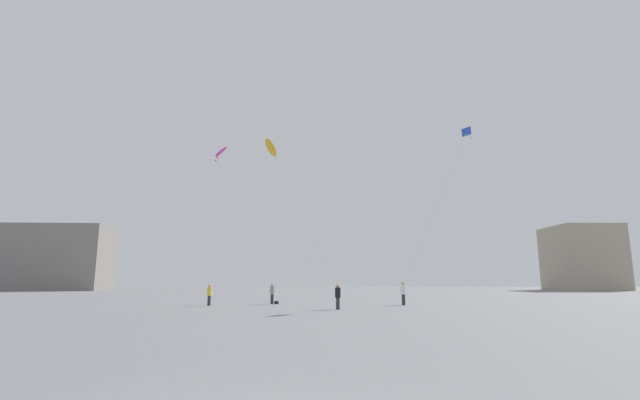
# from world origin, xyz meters

# --- Properties ---
(person_in_grey) EXTENTS (0.36, 0.36, 1.63)m
(person_in_grey) POSITION_xyz_m (-4.15, 31.33, 0.89)
(person_in_grey) COLOR #2D2D33
(person_in_grey) RESTS_ON ground_plane
(person_in_black) EXTENTS (0.35, 0.35, 1.63)m
(person_in_black) POSITION_xyz_m (1.00, 24.47, 0.89)
(person_in_black) COLOR #2D2D33
(person_in_black) RESTS_ON ground_plane
(person_in_yellow) EXTENTS (0.34, 0.34, 1.57)m
(person_in_yellow) POSITION_xyz_m (-8.55, 28.92, 0.86)
(person_in_yellow) COLOR #2D2D33
(person_in_yellow) RESTS_ON ground_plane
(person_in_white) EXTENTS (0.38, 0.38, 1.76)m
(person_in_white) POSITION_xyz_m (6.08, 29.94, 0.96)
(person_in_white) COLOR #2D2D33
(person_in_white) RESTS_ON ground_plane
(kite_magenta_diamond) EXTENTS (6.79, 6.92, 7.70)m
(kite_magenta_diamond) POSITION_xyz_m (-5.23, 18.15, 8.51)
(kite_magenta_diamond) COLOR #D12899
(kite_cobalt_delta) EXTENTS (7.91, 6.10, 14.62)m
(kite_cobalt_delta) POSITION_xyz_m (13.09, 35.16, 15.17)
(kite_cobalt_delta) COLOR blue
(kite_amber_diamond) EXTENTS (4.88, 2.46, 9.65)m
(kite_amber_diamond) POSITION_xyz_m (-3.22, 22.78, 10.31)
(kite_amber_diamond) COLOR yellow
(building_left_hall) EXTENTS (21.05, 11.41, 12.98)m
(building_left_hall) POSITION_xyz_m (-55.00, 84.53, 6.49)
(building_left_hall) COLOR gray
(building_left_hall) RESTS_ON ground_plane
(building_centre_hall) EXTENTS (12.49, 12.82, 13.20)m
(building_centre_hall) POSITION_xyz_m (53.00, 90.23, 6.60)
(building_centre_hall) COLOR #A39984
(building_centre_hall) RESTS_ON ground_plane
(handbag_beside_flyer) EXTENTS (0.35, 0.24, 0.24)m
(handbag_beside_flyer) POSITION_xyz_m (-3.80, 31.43, 0.12)
(handbag_beside_flyer) COLOR black
(handbag_beside_flyer) RESTS_ON ground_plane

